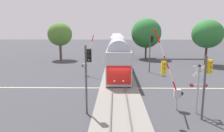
# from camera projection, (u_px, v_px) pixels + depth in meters

# --- Properties ---
(ground_plane) EXTENTS (220.00, 220.00, 0.00)m
(ground_plane) POSITION_uv_depth(u_px,v_px,m) (119.00, 88.00, 24.61)
(ground_plane) COLOR #3D3D42
(road_centre_stripe) EXTENTS (44.00, 0.20, 0.01)m
(road_centre_stripe) POSITION_uv_depth(u_px,v_px,m) (119.00, 88.00, 24.61)
(road_centre_stripe) COLOR beige
(road_centre_stripe) RESTS_ON ground
(railway_track) EXTENTS (4.40, 80.00, 0.32)m
(railway_track) POSITION_uv_depth(u_px,v_px,m) (119.00, 87.00, 24.60)
(railway_track) COLOR gray
(railway_track) RESTS_ON ground
(commuter_train) EXTENTS (3.04, 65.55, 5.16)m
(commuter_train) POSITION_uv_depth(u_px,v_px,m) (117.00, 45.00, 53.62)
(commuter_train) COLOR #B2B7C1
(commuter_train) RESTS_ON railway_track
(crossing_gate_near) EXTENTS (2.67, 0.40, 6.85)m
(crossing_gate_near) POSITION_uv_depth(u_px,v_px,m) (175.00, 85.00, 17.66)
(crossing_gate_near) COLOR #B7B7BC
(crossing_gate_near) RESTS_ON ground
(crossing_signal_mast) EXTENTS (1.36, 0.44, 4.12)m
(crossing_signal_mast) POSITION_uv_depth(u_px,v_px,m) (198.00, 84.00, 16.78)
(crossing_signal_mast) COLOR #B2B2B7
(crossing_signal_mast) RESTS_ON ground
(crossing_gate_far) EXTENTS (1.90, 0.40, 5.94)m
(crossing_gate_far) POSITION_uv_depth(u_px,v_px,m) (86.00, 63.00, 30.85)
(crossing_gate_far) COLOR #B7B7BC
(crossing_gate_far) RESTS_ON ground
(traffic_signal_far_side) EXTENTS (0.53, 0.38, 6.01)m
(traffic_signal_far_side) POSITION_uv_depth(u_px,v_px,m) (151.00, 47.00, 32.72)
(traffic_signal_far_side) COLOR #4C4C51
(traffic_signal_far_side) RESTS_ON ground
(traffic_signal_median) EXTENTS (0.53, 0.38, 5.59)m
(traffic_signal_median) POSITION_uv_depth(u_px,v_px,m) (88.00, 69.00, 16.55)
(traffic_signal_median) COLOR #4C4C51
(traffic_signal_median) RESTS_ON ground
(traffic_signal_near_right) EXTENTS (4.04, 0.38, 4.91)m
(traffic_signal_near_right) POSITION_uv_depth(u_px,v_px,m) (191.00, 73.00, 15.45)
(traffic_signal_near_right) COLOR #4C4C51
(traffic_signal_near_right) RESTS_ON ground
(pine_left_background) EXTENTS (5.29, 5.29, 8.18)m
(pine_left_background) POSITION_uv_depth(u_px,v_px,m) (60.00, 34.00, 46.32)
(pine_left_background) COLOR brown
(pine_left_background) RESTS_ON ground
(elm_centre_background) EXTENTS (6.80, 6.80, 9.22)m
(elm_centre_background) POSITION_uv_depth(u_px,v_px,m) (146.00, 33.00, 48.23)
(elm_centre_background) COLOR #4C3828
(elm_centre_background) RESTS_ON ground
(maple_right_background) EXTENTS (5.77, 5.77, 8.52)m
(maple_right_background) POSITION_uv_depth(u_px,v_px,m) (207.00, 34.00, 39.68)
(maple_right_background) COLOR #4C3828
(maple_right_background) RESTS_ON ground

